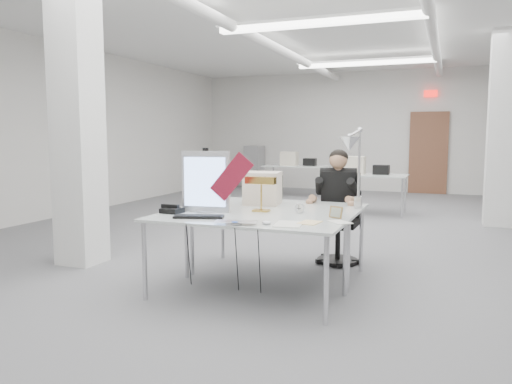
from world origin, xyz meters
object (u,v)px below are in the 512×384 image
office_chair (338,220)px  bankers_lamp (261,193)px  desk_main (246,219)px  beige_monitor (263,188)px  seated_person (338,188)px  architect_lamp (355,168)px  monitor (206,182)px  laptop (235,224)px  desk_phone (172,211)px

office_chair → bankers_lamp: bearing=-123.3°
desk_main → beige_monitor: 0.92m
seated_person → architect_lamp: 0.91m
monitor → bankers_lamp: bearing=16.9°
bankers_lamp → architect_lamp: bearing=18.2°
seated_person → architect_lamp: architect_lamp is taller
monitor → laptop: size_ratio=1.65×
bankers_lamp → desk_phone: size_ratio=1.91×
seated_person → laptop: (-0.46, -1.92, -0.13)m
desk_main → seated_person: seated_person is taller
desk_main → architect_lamp: architect_lamp is taller
office_chair → monitor: 1.81m
office_chair → beige_monitor: size_ratio=2.77×
laptop → architect_lamp: size_ratio=0.42×
monitor → laptop: (0.56, -0.58, -0.28)m
architect_lamp → desk_main: bearing=-152.6°
seated_person → desk_main: bearing=-118.1°
desk_main → monitor: (-0.50, 0.18, 0.31)m
seated_person → desk_phone: bearing=-139.6°
desk_phone → architect_lamp: 1.82m
architect_lamp → beige_monitor: bearing=157.8°
bankers_lamp → laptop: bearing=-87.4°
office_chair → architect_lamp: size_ratio=1.20×
laptop → beige_monitor: bearing=87.1°
desk_phone → beige_monitor: size_ratio=0.51×
office_chair → seated_person: (0.00, -0.05, 0.38)m
office_chair → laptop: size_ratio=2.86×
bankers_lamp → architect_lamp: architect_lamp is taller
desk_main → laptop: laptop is taller
desk_phone → beige_monitor: 1.09m
desk_main → seated_person: (0.52, 1.52, 0.16)m
bankers_lamp → monitor: bearing=-157.6°
architect_lamp → seated_person: bearing=99.6°
desk_main → beige_monitor: (-0.17, 0.89, 0.19)m
seated_person → monitor: bearing=-136.3°
desk_main → monitor: monitor is taller
seated_person → beige_monitor: 0.94m
beige_monitor → architect_lamp: size_ratio=0.43×
laptop → beige_monitor: beige_monitor is taller
beige_monitor → laptop: bearing=-88.1°
laptop → beige_monitor: (-0.23, 1.29, 0.16)m
desk_main → monitor: bearing=160.4°
monitor → beige_monitor: 0.79m
beige_monitor → bankers_lamp: bearing=-79.5°
beige_monitor → office_chair: bearing=36.3°
monitor → beige_monitor: (0.33, 0.71, -0.12)m
desk_main → laptop: (0.06, -0.40, 0.03)m
office_chair → beige_monitor: (-0.69, -0.68, 0.42)m
beige_monitor → architect_lamp: architect_lamp is taller
seated_person → beige_monitor: size_ratio=2.69×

